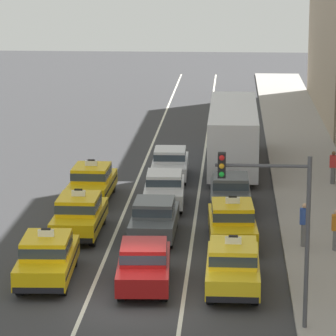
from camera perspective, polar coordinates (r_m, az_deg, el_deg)
The scene contains 19 objects.
ground_plane at distance 33.03m, azimuth -1.93°, elevation -7.78°, with size 160.00×160.00×0.00m, color #353538.
lane_stripe_left_center at distance 52.29m, azimuth -1.52°, elevation -0.07°, with size 0.14×80.00×0.01m, color silver.
lane_stripe_center_right at distance 52.10m, azimuth 1.99°, elevation -0.12°, with size 0.14×80.00×0.01m, color silver.
sidewalk_curb at distance 47.37m, azimuth 8.58°, elevation -1.47°, with size 4.00×90.00×0.15m, color #9E9993.
taxi_left_nearest at distance 35.05m, azimuth -7.01°, elevation -5.13°, with size 2.01×4.63×1.96m.
taxi_left_second at distance 40.42m, azimuth -5.16°, elevation -2.67°, with size 1.83×4.56×1.96m.
taxi_left_third at distance 45.88m, azimuth -4.43°, elevation -0.80°, with size 1.88×4.58×1.96m.
sedan_center_nearest at distance 34.21m, azimuth -1.41°, elevation -5.54°, with size 1.99×4.39×1.58m.
sedan_center_second at distance 39.89m, azimuth -0.80°, elevation -2.87°, with size 1.80×4.31×1.58m.
sedan_center_third at distance 44.74m, azimuth -0.21°, elevation -1.15°, with size 1.91×4.36×1.58m.
sedan_center_fourth at distance 49.95m, azimuth 0.12°, elevation 0.32°, with size 1.86×4.34×1.58m.
taxi_right_nearest at distance 34.03m, azimuth 3.77°, elevation -5.61°, with size 1.83×4.56×1.96m.
taxi_right_second at distance 39.23m, azimuth 3.73°, elevation -3.12°, with size 2.03×4.64×1.96m.
sedan_right_third at distance 44.19m, azimuth 3.62°, elevation -1.35°, with size 1.86×4.34×1.58m.
bus_right_fourth at distance 52.85m, azimuth 3.79°, elevation 2.05°, with size 2.57×11.21×3.22m.
pedestrian_mid_block at distance 38.29m, azimuth 9.70°, elevation -3.53°, with size 0.36×0.24×1.62m.
pedestrian_trailing at distance 38.60m, azimuth 7.89°, elevation -3.25°, with size 0.36×0.24×1.72m.
pedestrian_far_corner at distance 48.99m, azimuth 9.55°, elevation 0.03°, with size 0.47×0.24×1.63m.
traffic_light_pole at distance 29.65m, azimuth 6.26°, elevation -2.48°, with size 2.87×0.33×5.58m.
Camera 1 is at (3.13, -30.79, 11.54)m, focal length 105.38 mm.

